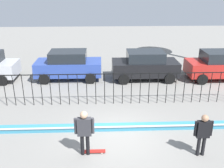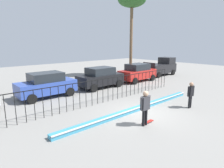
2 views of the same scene
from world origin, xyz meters
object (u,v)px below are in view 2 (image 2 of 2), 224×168
object	(u,v)px
camera_operator	(191,93)
palm_tree_tall	(132,1)
pickup_truck	(161,67)
parked_car_blue	(46,85)
skateboarder	(145,105)
skateboard	(148,122)
parked_car_red	(137,72)
parked_car_black	(100,77)

from	to	relation	value
camera_operator	palm_tree_tall	world-z (taller)	palm_tree_tall
pickup_truck	palm_tree_tall	world-z (taller)	palm_tree_tall
camera_operator	parked_car_blue	distance (m)	10.30
skateboarder	camera_operator	bearing A→B (deg)	0.07
skateboard	palm_tree_tall	bearing A→B (deg)	62.96
skateboarder	palm_tree_tall	world-z (taller)	palm_tree_tall
parked_car_blue	camera_operator	bearing A→B (deg)	-59.44
camera_operator	pickup_truck	xyz separation A→B (m)	(9.51, 8.68, 0.03)
parked_car_red	parked_car_black	bearing A→B (deg)	173.45
skateboarder	parked_car_blue	world-z (taller)	parked_car_blue
parked_car_red	pickup_truck	size ratio (longest dim) A/B	0.91
parked_car_blue	parked_car_red	xyz separation A→B (m)	(9.98, -0.45, 0.00)
skateboarder	parked_car_red	bearing A→B (deg)	45.88
pickup_truck	skateboard	bearing A→B (deg)	-153.09
skateboard	camera_operator	world-z (taller)	camera_operator
parked_car_blue	pickup_truck	xyz separation A→B (m)	(15.31, 0.17, 0.06)
parked_car_blue	pickup_truck	world-z (taller)	pickup_truck
skateboarder	palm_tree_tall	distance (m)	16.59
skateboarder	pickup_truck	world-z (taller)	pickup_truck
parked_car_black	palm_tree_tall	bearing A→B (deg)	18.66
parked_car_blue	palm_tree_tall	xyz separation A→B (m)	(11.75, 2.23, 7.85)
skateboard	parked_car_blue	distance (m)	8.48
skateboard	palm_tree_tall	size ratio (longest dim) A/B	0.08
skateboard	camera_operator	bearing A→B (deg)	12.01
skateboard	parked_car_red	size ratio (longest dim) A/B	0.19
camera_operator	parked_car_blue	world-z (taller)	parked_car_blue
parked_car_blue	palm_tree_tall	size ratio (longest dim) A/B	0.43
skateboarder	parked_car_black	world-z (taller)	parked_car_black
skateboard	parked_car_black	size ratio (longest dim) A/B	0.19
pickup_truck	parked_car_black	bearing A→B (deg)	177.18
parked_car_black	parked_car_red	xyz separation A→B (m)	(4.95, -0.22, 0.00)
skateboard	parked_car_black	distance (m)	8.63
parked_car_black	pickup_truck	xyz separation A→B (m)	(10.27, 0.41, 0.06)
skateboarder	skateboard	world-z (taller)	skateboarder
skateboarder	parked_car_red	xyz separation A→B (m)	(8.45, 7.84, -0.10)
skateboard	parked_car_black	xyz separation A→B (m)	(3.16, 7.98, 0.91)
camera_operator	parked_car_blue	size ratio (longest dim) A/B	0.39
skateboarder	skateboard	xyz separation A→B (m)	(0.35, 0.08, -1.02)
parked_car_blue	parked_car_red	size ratio (longest dim) A/B	1.00
parked_car_black	pickup_truck	bearing A→B (deg)	0.77
camera_operator	parked_car_red	size ratio (longest dim) A/B	0.39
parked_car_red	camera_operator	bearing A→B (deg)	-121.49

